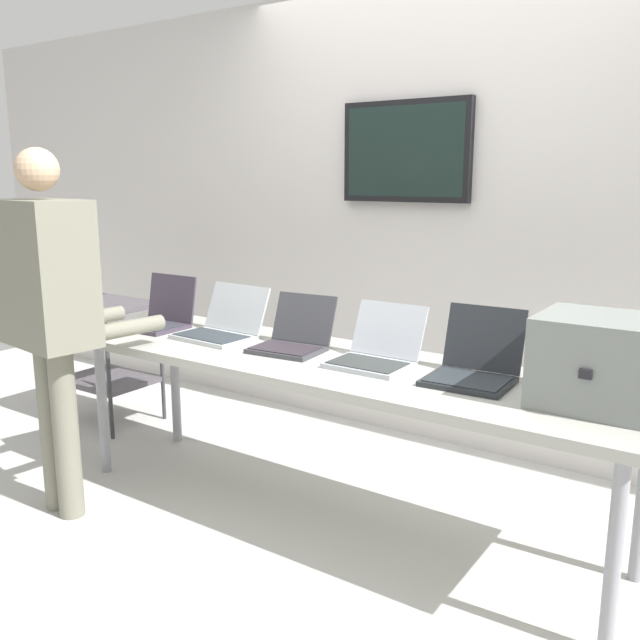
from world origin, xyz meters
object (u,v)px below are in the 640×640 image
(person, at_px, (50,300))
(storage_cart, at_px, (107,343))
(laptop_station_4, at_px, (474,365))
(equipment_box, at_px, (599,361))
(laptop_station_0, at_px, (160,315))
(workbench, at_px, (330,371))
(laptop_station_1, at_px, (222,326))
(laptop_station_3, at_px, (377,351))
(laptop_station_2, at_px, (293,338))

(person, distance_m, storage_cart, 1.27)
(laptop_station_4, distance_m, storage_cart, 2.45)
(equipment_box, height_order, laptop_station_0, equipment_box)
(workbench, relative_size, laptop_station_0, 8.15)
(workbench, height_order, equipment_box, equipment_box)
(laptop_station_1, xyz_separation_m, storage_cart, (-1.15, 0.21, -0.29))
(workbench, distance_m, storage_cart, 1.84)
(laptop_station_3, bearing_deg, laptop_station_4, 2.25)
(laptop_station_3, distance_m, person, 1.41)
(laptop_station_3, height_order, storage_cart, laptop_station_3)
(workbench, xyz_separation_m, equipment_box, (1.07, 0.02, 0.21))
(equipment_box, xyz_separation_m, laptop_station_4, (-0.45, 0.04, -0.09))
(workbench, bearing_deg, laptop_station_1, 175.79)
(equipment_box, relative_size, laptop_station_3, 1.18)
(laptop_station_0, xyz_separation_m, laptop_station_3, (1.28, 0.01, -0.00))
(equipment_box, bearing_deg, laptop_station_3, 178.33)
(laptop_station_0, xyz_separation_m, laptop_station_4, (1.70, 0.02, 0.00))
(laptop_station_3, xyz_separation_m, person, (-1.22, -0.67, 0.19))
(equipment_box, distance_m, storage_cart, 2.92)
(laptop_station_3, distance_m, storage_cart, 2.04)
(laptop_station_2, bearing_deg, storage_cart, 172.53)
(equipment_box, distance_m, laptop_station_3, 0.88)
(laptop_station_4, bearing_deg, laptop_station_0, -179.19)
(workbench, height_order, laptop_station_4, laptop_station_4)
(equipment_box, distance_m, laptop_station_2, 1.31)
(workbench, distance_m, laptop_station_4, 0.63)
(equipment_box, bearing_deg, laptop_station_0, 179.53)
(equipment_box, relative_size, storage_cart, 0.53)
(laptop_station_4, height_order, storage_cart, laptop_station_4)
(laptop_station_0, relative_size, laptop_station_2, 0.94)
(laptop_station_0, height_order, laptop_station_1, laptop_station_0)
(equipment_box, xyz_separation_m, person, (-2.10, -0.64, 0.09))
(equipment_box, bearing_deg, person, -162.94)
(laptop_station_0, distance_m, laptop_station_4, 1.70)
(person, bearing_deg, laptop_station_0, 95.07)
(laptop_station_1, relative_size, laptop_station_3, 1.14)
(person, xyz_separation_m, storage_cart, (-0.79, 0.88, -0.48))
(workbench, bearing_deg, equipment_box, 1.19)
(equipment_box, xyz_separation_m, laptop_station_3, (-0.87, 0.03, -0.10))
(laptop_station_4, bearing_deg, laptop_station_2, -179.20)
(workbench, height_order, person, person)
(laptop_station_0, height_order, person, person)
(laptop_station_3, bearing_deg, laptop_station_0, -179.66)
(laptop_station_3, bearing_deg, person, -151.38)
(laptop_station_3, xyz_separation_m, storage_cart, (-2.01, 0.21, -0.29))
(equipment_box, bearing_deg, laptop_station_1, 179.13)
(laptop_station_0, bearing_deg, laptop_station_2, 0.82)
(workbench, bearing_deg, laptop_station_2, 167.43)
(laptop_station_2, relative_size, laptop_station_3, 1.03)
(laptop_station_0, distance_m, storage_cart, 0.81)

